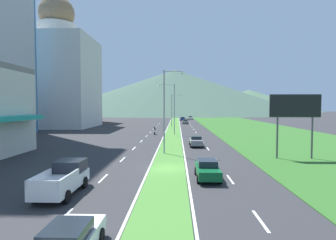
% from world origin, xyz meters
% --- Properties ---
extents(ground_plane, '(600.00, 600.00, 0.00)m').
position_xyz_m(ground_plane, '(0.00, 0.00, 0.00)').
color(ground_plane, '#2D2D30').
extents(grass_median, '(3.20, 240.00, 0.06)m').
position_xyz_m(grass_median, '(0.00, 60.00, 0.03)').
color(grass_median, '#477F33').
rests_on(grass_median, ground_plane).
extents(grass_verge_right, '(24.00, 240.00, 0.06)m').
position_xyz_m(grass_verge_right, '(20.60, 60.00, 0.03)').
color(grass_verge_right, '#2D6023').
rests_on(grass_verge_right, ground_plane).
extents(lane_dash_left_1, '(0.16, 2.80, 0.01)m').
position_xyz_m(lane_dash_left_1, '(-5.10, -11.84, 0.01)').
color(lane_dash_left_1, silver).
rests_on(lane_dash_left_1, ground_plane).
extents(lane_dash_left_2, '(0.16, 2.80, 0.01)m').
position_xyz_m(lane_dash_left_2, '(-5.10, -3.68, 0.01)').
color(lane_dash_left_2, silver).
rests_on(lane_dash_left_2, ground_plane).
extents(lane_dash_left_3, '(0.16, 2.80, 0.01)m').
position_xyz_m(lane_dash_left_3, '(-5.10, 4.48, 0.01)').
color(lane_dash_left_3, silver).
rests_on(lane_dash_left_3, ground_plane).
extents(lane_dash_left_4, '(0.16, 2.80, 0.01)m').
position_xyz_m(lane_dash_left_4, '(-5.10, 12.64, 0.01)').
color(lane_dash_left_4, silver).
rests_on(lane_dash_left_4, ground_plane).
extents(lane_dash_left_5, '(0.16, 2.80, 0.01)m').
position_xyz_m(lane_dash_left_5, '(-5.10, 20.80, 0.01)').
color(lane_dash_left_5, silver).
rests_on(lane_dash_left_5, ground_plane).
extents(lane_dash_left_6, '(0.16, 2.80, 0.01)m').
position_xyz_m(lane_dash_left_6, '(-5.10, 28.96, 0.01)').
color(lane_dash_left_6, silver).
rests_on(lane_dash_left_6, ground_plane).
extents(lane_dash_left_7, '(0.16, 2.80, 0.01)m').
position_xyz_m(lane_dash_left_7, '(-5.10, 37.12, 0.01)').
color(lane_dash_left_7, silver).
rests_on(lane_dash_left_7, ground_plane).
extents(lane_dash_left_8, '(0.16, 2.80, 0.01)m').
position_xyz_m(lane_dash_left_8, '(-5.10, 45.28, 0.01)').
color(lane_dash_left_8, silver).
rests_on(lane_dash_left_8, ground_plane).
extents(lane_dash_left_9, '(0.16, 2.80, 0.01)m').
position_xyz_m(lane_dash_left_9, '(-5.10, 53.44, 0.01)').
color(lane_dash_left_9, silver).
rests_on(lane_dash_left_9, ground_plane).
extents(lane_dash_left_10, '(0.16, 2.80, 0.01)m').
position_xyz_m(lane_dash_left_10, '(-5.10, 61.60, 0.01)').
color(lane_dash_left_10, silver).
rests_on(lane_dash_left_10, ground_plane).
extents(lane_dash_left_11, '(0.16, 2.80, 0.01)m').
position_xyz_m(lane_dash_left_11, '(-5.10, 69.76, 0.01)').
color(lane_dash_left_11, silver).
rests_on(lane_dash_left_11, ground_plane).
extents(lane_dash_right_1, '(0.16, 2.80, 0.01)m').
position_xyz_m(lane_dash_right_1, '(5.10, -11.84, 0.01)').
color(lane_dash_right_1, silver).
rests_on(lane_dash_right_1, ground_plane).
extents(lane_dash_right_2, '(0.16, 2.80, 0.01)m').
position_xyz_m(lane_dash_right_2, '(5.10, -3.68, 0.01)').
color(lane_dash_right_2, silver).
rests_on(lane_dash_right_2, ground_plane).
extents(lane_dash_right_3, '(0.16, 2.80, 0.01)m').
position_xyz_m(lane_dash_right_3, '(5.10, 4.48, 0.01)').
color(lane_dash_right_3, silver).
rests_on(lane_dash_right_3, ground_plane).
extents(lane_dash_right_4, '(0.16, 2.80, 0.01)m').
position_xyz_m(lane_dash_right_4, '(5.10, 12.64, 0.01)').
color(lane_dash_right_4, silver).
rests_on(lane_dash_right_4, ground_plane).
extents(lane_dash_right_5, '(0.16, 2.80, 0.01)m').
position_xyz_m(lane_dash_right_5, '(5.10, 20.80, 0.01)').
color(lane_dash_right_5, silver).
rests_on(lane_dash_right_5, ground_plane).
extents(lane_dash_right_6, '(0.16, 2.80, 0.01)m').
position_xyz_m(lane_dash_right_6, '(5.10, 28.96, 0.01)').
color(lane_dash_right_6, silver).
rests_on(lane_dash_right_6, ground_plane).
extents(lane_dash_right_7, '(0.16, 2.80, 0.01)m').
position_xyz_m(lane_dash_right_7, '(5.10, 37.12, 0.01)').
color(lane_dash_right_7, silver).
rests_on(lane_dash_right_7, ground_plane).
extents(lane_dash_right_8, '(0.16, 2.80, 0.01)m').
position_xyz_m(lane_dash_right_8, '(5.10, 45.28, 0.01)').
color(lane_dash_right_8, silver).
rests_on(lane_dash_right_8, ground_plane).
extents(lane_dash_right_9, '(0.16, 2.80, 0.01)m').
position_xyz_m(lane_dash_right_9, '(5.10, 53.44, 0.01)').
color(lane_dash_right_9, silver).
rests_on(lane_dash_right_9, ground_plane).
extents(lane_dash_right_10, '(0.16, 2.80, 0.01)m').
position_xyz_m(lane_dash_right_10, '(5.10, 61.60, 0.01)').
color(lane_dash_right_10, silver).
rests_on(lane_dash_right_10, ground_plane).
extents(lane_dash_right_11, '(0.16, 2.80, 0.01)m').
position_xyz_m(lane_dash_right_11, '(5.10, 69.76, 0.01)').
color(lane_dash_right_11, silver).
rests_on(lane_dash_right_11, ground_plane).
extents(edge_line_median_left, '(0.16, 240.00, 0.01)m').
position_xyz_m(edge_line_median_left, '(-1.75, 60.00, 0.01)').
color(edge_line_median_left, silver).
rests_on(edge_line_median_left, ground_plane).
extents(edge_line_median_right, '(0.16, 240.00, 0.01)m').
position_xyz_m(edge_line_median_right, '(1.75, 60.00, 0.01)').
color(edge_line_median_right, silver).
rests_on(edge_line_median_right, ground_plane).
extents(domed_building, '(19.62, 19.62, 36.32)m').
position_xyz_m(domed_building, '(-32.51, 52.62, 14.48)').
color(domed_building, silver).
rests_on(domed_building, ground_plane).
extents(midrise_colored, '(14.65, 14.65, 28.05)m').
position_xyz_m(midrise_colored, '(-35.37, 75.08, 14.03)').
color(midrise_colored, orange).
rests_on(midrise_colored, ground_plane).
extents(hill_far_left, '(177.95, 177.95, 33.86)m').
position_xyz_m(hill_far_left, '(-115.05, 276.63, 16.93)').
color(hill_far_left, '#3D5647').
rests_on(hill_far_left, ground_plane).
extents(hill_far_center, '(216.14, 216.14, 37.58)m').
position_xyz_m(hill_far_center, '(-1.53, 224.02, 18.79)').
color(hill_far_center, '#3D5647').
rests_on(hill_far_center, ground_plane).
extents(hill_far_right, '(149.54, 149.54, 24.40)m').
position_xyz_m(hill_far_right, '(81.77, 295.76, 12.20)').
color(hill_far_right, '#47664C').
rests_on(hill_far_right, ground_plane).
extents(street_lamp_near, '(2.65, 0.29, 10.20)m').
position_xyz_m(street_lamp_near, '(-0.46, 8.31, 5.78)').
color(street_lamp_near, '#99999E').
rests_on(street_lamp_near, ground_plane).
extents(street_lamp_mid, '(3.49, 0.54, 10.31)m').
position_xyz_m(street_lamp_mid, '(-0.05, 31.18, 5.93)').
color(street_lamp_mid, '#99999E').
rests_on(street_lamp_mid, ground_plane).
extents(street_lamp_far, '(3.11, 0.41, 9.17)m').
position_xyz_m(street_lamp_far, '(-0.30, 54.14, 5.30)').
color(street_lamp_far, '#99999E').
rests_on(street_lamp_far, ground_plane).
extents(billboard_roadside, '(5.62, 0.28, 7.15)m').
position_xyz_m(billboard_roadside, '(13.84, 5.38, 5.50)').
color(billboard_roadside, '#4C4C51').
rests_on(billboard_roadside, ground_plane).
extents(car_0, '(1.94, 4.06, 1.48)m').
position_xyz_m(car_0, '(3.17, 88.65, 0.77)').
color(car_0, navy).
rests_on(car_0, ground_plane).
extents(car_1, '(1.86, 4.37, 1.50)m').
position_xyz_m(car_1, '(3.62, 15.00, 0.77)').
color(car_1, slate).
rests_on(car_1, ground_plane).
extents(car_2, '(1.99, 4.35, 1.51)m').
position_xyz_m(car_2, '(6.68, 98.13, 0.77)').
color(car_2, silver).
rests_on(car_2, ground_plane).
extents(car_3, '(1.88, 4.42, 1.52)m').
position_xyz_m(car_3, '(3.30, -3.53, 0.77)').
color(car_3, '#0C5128').
rests_on(car_3, ground_plane).
extents(car_4, '(1.86, 4.58, 1.50)m').
position_xyz_m(car_4, '(3.65, 68.34, 0.76)').
color(car_4, slate).
rests_on(car_4, ground_plane).
extents(pickup_truck_0, '(2.18, 5.40, 2.00)m').
position_xyz_m(pickup_truck_0, '(-6.72, -7.62, 0.98)').
color(pickup_truck_0, silver).
rests_on(pickup_truck_0, ground_plane).
extents(motorcycle_rider, '(0.36, 2.00, 1.80)m').
position_xyz_m(motorcycle_rider, '(-3.74, 32.04, 0.75)').
color(motorcycle_rider, black).
rests_on(motorcycle_rider, ground_plane).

